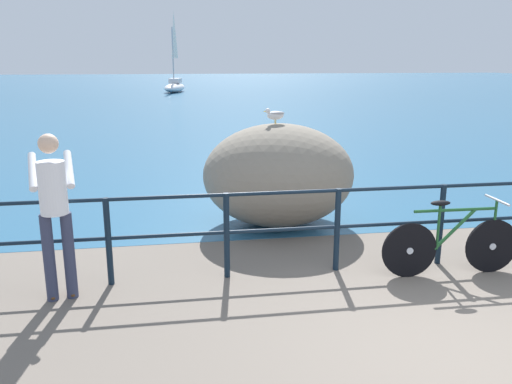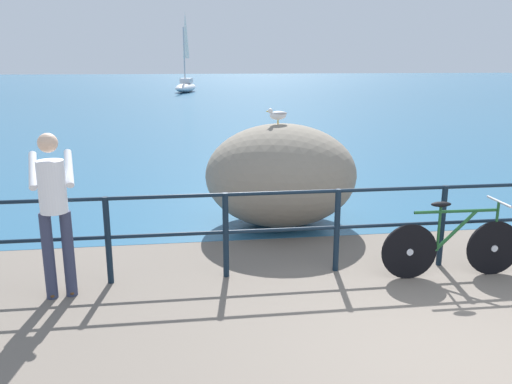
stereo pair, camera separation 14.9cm
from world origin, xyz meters
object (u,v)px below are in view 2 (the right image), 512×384
object	(u,v)px
bicycle	(453,245)
sailboat	(186,83)
breakwater_boulder_main	(281,175)
seagull	(278,114)
person_at_railing	(54,208)

from	to	relation	value
bicycle	sailboat	size ratio (longest dim) A/B	0.28
breakwater_boulder_main	sailboat	distance (m)	34.74
bicycle	sailboat	distance (m)	37.10
breakwater_boulder_main	sailboat	xyz separation A→B (m)	(-1.21, 34.71, -0.07)
breakwater_boulder_main	seagull	distance (m)	0.92
person_at_railing	seagull	xyz separation A→B (m)	(2.76, 2.21, 0.71)
bicycle	breakwater_boulder_main	xyz separation A→B (m)	(-1.63, 2.28, 0.39)
breakwater_boulder_main	seagull	size ratio (longest dim) A/B	6.75
sailboat	person_at_railing	bearing A→B (deg)	10.46
breakwater_boulder_main	seagull	world-z (taller)	seagull
bicycle	sailboat	world-z (taller)	sailboat
bicycle	person_at_railing	distance (m)	4.48
breakwater_boulder_main	seagull	bearing A→B (deg)	174.74
person_at_railing	breakwater_boulder_main	xyz separation A→B (m)	(2.82, 2.21, -0.21)
sailboat	seagull	bearing A→B (deg)	14.86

